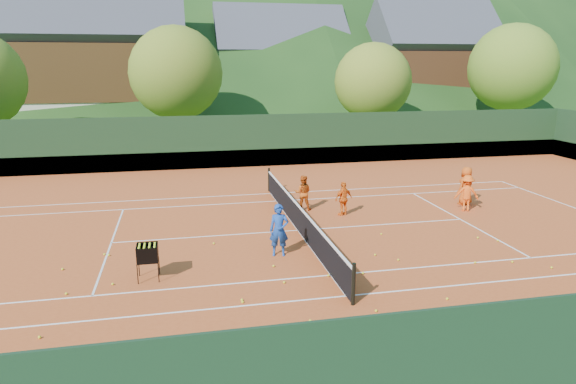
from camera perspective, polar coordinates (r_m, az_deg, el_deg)
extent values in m
plane|color=#2E5219|center=(18.45, 1.12, -4.33)|extent=(400.00, 400.00, 0.00)
cube|color=#B0461C|center=(18.44, 1.12, -4.30)|extent=(40.00, 24.00, 0.02)
imported|color=#174099|center=(15.85, -1.00, -4.26)|extent=(0.66, 0.51, 1.64)
imported|color=#C94F11|center=(20.83, 1.66, -0.08)|extent=(0.81, 0.70, 1.42)
imported|color=orange|center=(20.18, 6.19, -0.73)|extent=(0.86, 0.59, 1.35)
imported|color=#D24F12|center=(22.86, 19.16, 0.66)|extent=(0.93, 0.77, 1.62)
imported|color=#FD5C16|center=(21.89, 19.24, -0.11)|extent=(1.08, 0.84, 1.47)
sphere|color=yellow|center=(14.66, -23.42, -10.33)|extent=(0.07, 0.07, 0.07)
sphere|color=yellow|center=(18.23, 10.33, -4.62)|extent=(0.07, 0.07, 0.07)
sphere|color=yellow|center=(12.77, -25.88, -14.31)|extent=(0.07, 0.07, 0.07)
sphere|color=yellow|center=(14.14, -0.43, -10.01)|extent=(0.07, 0.07, 0.07)
sphere|color=yellow|center=(18.73, 20.34, -4.78)|extent=(0.07, 0.07, 0.07)
sphere|color=yellow|center=(16.28, 9.65, -6.89)|extent=(0.07, 0.07, 0.07)
sphere|color=yellow|center=(16.01, 12.16, -7.38)|extent=(0.07, 0.07, 0.07)
sphere|color=yellow|center=(15.21, -1.62, -8.22)|extent=(0.07, 0.07, 0.07)
sphere|color=yellow|center=(14.81, -18.91, -9.66)|extent=(0.07, 0.07, 0.07)
sphere|color=yellow|center=(13.83, 17.28, -11.26)|extent=(0.07, 0.07, 0.07)
sphere|color=yellow|center=(17.20, -8.25, -5.67)|extent=(0.07, 0.07, 0.07)
sphere|color=yellow|center=(14.61, 4.51, -9.23)|extent=(0.07, 0.07, 0.07)
sphere|color=yellow|center=(16.35, -23.78, -7.85)|extent=(0.07, 0.07, 0.07)
sphere|color=yellow|center=(10.91, -15.63, -18.43)|extent=(0.07, 0.07, 0.07)
sphere|color=yellow|center=(17.08, -19.73, -6.53)|extent=(0.07, 0.07, 0.07)
sphere|color=yellow|center=(18.66, 22.28, -5.03)|extent=(0.07, 0.07, 0.07)
sphere|color=yellow|center=(16.91, 23.66, -7.12)|extent=(0.07, 0.07, 0.07)
sphere|color=yellow|center=(16.97, -19.28, -6.63)|extent=(0.07, 0.07, 0.07)
sphere|color=yellow|center=(14.87, 8.33, -8.91)|extent=(0.07, 0.07, 0.07)
sphere|color=yellow|center=(16.94, 27.25, -7.47)|extent=(0.07, 0.07, 0.07)
sphere|color=yellow|center=(16.44, 20.09, -7.37)|extent=(0.07, 0.07, 0.07)
sphere|color=yellow|center=(13.12, -5.07, -12.07)|extent=(0.07, 0.07, 0.07)
sphere|color=yellow|center=(12.83, 9.76, -12.88)|extent=(0.07, 0.07, 0.07)
sphere|color=yellow|center=(12.22, 2.48, -14.12)|extent=(0.07, 0.07, 0.07)
sphere|color=yellow|center=(13.22, -5.14, -11.85)|extent=(0.07, 0.07, 0.07)
cube|color=white|center=(13.53, 6.51, -11.40)|extent=(23.77, 0.06, 0.00)
cube|color=white|center=(23.60, -1.90, -0.16)|extent=(23.77, 0.06, 0.00)
cube|color=white|center=(14.72, 4.81, -9.18)|extent=(23.77, 0.06, 0.00)
cube|color=white|center=(22.30, -1.28, -1.01)|extent=(23.77, 0.06, 0.00)
cube|color=silver|center=(18.16, -19.04, -5.36)|extent=(0.06, 8.23, 0.00)
cube|color=white|center=(20.79, 18.59, -2.89)|extent=(0.06, 8.23, 0.00)
cube|color=white|center=(18.44, 1.12, -4.26)|extent=(12.80, 0.06, 0.00)
cube|color=silver|center=(18.44, 1.12, -4.26)|extent=(0.06, 10.97, 0.00)
cube|color=black|center=(18.30, 1.13, -2.93)|extent=(0.03, 11.97, 0.90)
cube|color=white|center=(18.17, 1.14, -1.52)|extent=(0.05, 11.97, 0.06)
cylinder|color=black|center=(12.88, 7.29, -10.12)|extent=(0.10, 0.10, 1.10)
cylinder|color=black|center=(23.95, -2.12, 1.40)|extent=(0.10, 0.10, 1.10)
cube|color=black|center=(29.63, -4.16, 5.69)|extent=(40.00, 0.05, 3.00)
cube|color=#195722|center=(29.79, -4.13, 3.78)|extent=(40.40, 0.05, 1.00)
cylinder|color=black|center=(14.60, -16.37, -8.79)|extent=(0.02, 0.02, 0.55)
cylinder|color=black|center=(14.56, -14.19, -8.70)|extent=(0.02, 0.02, 0.55)
cylinder|color=black|center=(15.10, -16.23, -7.99)|extent=(0.02, 0.02, 0.55)
cylinder|color=black|center=(15.07, -14.13, -7.90)|extent=(0.02, 0.02, 0.55)
cube|color=black|center=(14.73, -15.30, -7.35)|extent=(0.55, 0.55, 0.02)
cube|color=black|center=(14.39, -15.41, -6.91)|extent=(0.55, 0.02, 0.45)
cube|color=black|center=(14.91, -15.30, -6.16)|extent=(0.55, 0.02, 0.45)
cube|color=black|center=(14.67, -16.43, -6.57)|extent=(0.02, 0.55, 0.45)
cube|color=black|center=(14.63, -14.28, -6.48)|extent=(0.02, 0.55, 0.45)
sphere|color=#CCE526|center=(14.41, -16.26, -6.13)|extent=(0.07, 0.07, 0.07)
sphere|color=#CCE526|center=(14.54, -16.23, -5.95)|extent=(0.07, 0.07, 0.07)
sphere|color=#CCE526|center=(14.67, -16.19, -5.77)|extent=(0.07, 0.07, 0.07)
sphere|color=#CCE526|center=(14.79, -16.16, -5.59)|extent=(0.07, 0.07, 0.07)
sphere|color=#CCE526|center=(14.40, -15.72, -6.11)|extent=(0.07, 0.07, 0.07)
sphere|color=#CCE526|center=(14.53, -15.69, -5.93)|extent=(0.07, 0.07, 0.07)
sphere|color=#CCE526|center=(14.65, -15.66, -5.75)|extent=(0.07, 0.07, 0.07)
sphere|color=#CCE526|center=(14.78, -15.63, -5.57)|extent=(0.07, 0.07, 0.07)
sphere|color=#CCE526|center=(14.39, -15.17, -6.08)|extent=(0.07, 0.07, 0.07)
sphere|color=#CCE526|center=(14.52, -15.15, -5.90)|extent=(0.07, 0.07, 0.07)
sphere|color=#CCE526|center=(14.64, -15.12, -5.72)|extent=(0.07, 0.07, 0.07)
sphere|color=#CCE526|center=(14.77, -15.10, -5.55)|extent=(0.07, 0.07, 0.07)
sphere|color=#CCE526|center=(14.38, -14.63, -6.06)|extent=(0.07, 0.07, 0.07)
sphere|color=#CCE526|center=(14.51, -14.61, -5.88)|extent=(0.07, 0.07, 0.07)
sphere|color=#CCE526|center=(14.64, -14.59, -5.70)|extent=(0.07, 0.07, 0.07)
sphere|color=#CCE526|center=(14.77, -14.57, -5.52)|extent=(0.07, 0.07, 0.07)
cube|color=beige|center=(47.62, -19.41, 8.01)|extent=(12.00, 9.00, 2.88)
cube|color=#3A230F|center=(47.43, -19.78, 12.42)|extent=(12.24, 9.18, 4.48)
cube|color=#3F3F46|center=(47.47, -20.07, 15.84)|extent=(13.80, 9.93, 9.93)
cube|color=beige|center=(52.21, -0.95, 9.06)|extent=(11.00, 8.00, 2.52)
cube|color=#381D0F|center=(52.03, -0.97, 12.59)|extent=(11.22, 8.16, 3.92)
cube|color=#42424A|center=(52.02, -0.98, 15.41)|extent=(12.65, 8.82, 8.82)
cube|color=beige|center=(53.00, 15.13, 8.75)|extent=(10.00, 8.00, 2.70)
cube|color=#3A1E10|center=(52.82, 15.37, 12.48)|extent=(10.20, 8.16, 4.20)
cube|color=#414149|center=(52.83, 15.57, 15.40)|extent=(11.50, 8.82, 8.82)
cylinder|color=#3E2918|center=(37.30, -12.04, 7.02)|extent=(0.36, 0.36, 2.88)
sphere|color=#4F721E|center=(37.04, -12.34, 12.80)|extent=(6.40, 6.40, 6.40)
cylinder|color=#3D2618|center=(38.93, 9.21, 7.16)|extent=(0.36, 0.36, 2.52)
sphere|color=#587B20|center=(38.68, 9.40, 12.00)|extent=(5.60, 5.60, 5.60)
cylinder|color=#402A19|center=(45.46, 23.14, 7.54)|extent=(0.36, 0.36, 3.06)
sphere|color=#497920|center=(45.26, 23.63, 12.56)|extent=(6.80, 6.80, 6.80)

